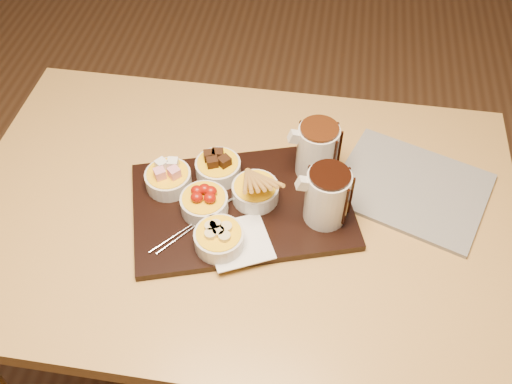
# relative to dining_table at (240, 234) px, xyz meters

# --- Properties ---
(ground) EXTENTS (5.00, 5.00, 0.00)m
(ground) POSITION_rel_dining_table_xyz_m (0.00, 0.00, -0.65)
(ground) COLOR brown
(ground) RESTS_ON ground
(dining_table) EXTENTS (1.20, 0.80, 0.75)m
(dining_table) POSITION_rel_dining_table_xyz_m (0.00, 0.00, 0.00)
(dining_table) COLOR #C09247
(dining_table) RESTS_ON ground
(serving_board) EXTENTS (0.53, 0.43, 0.02)m
(serving_board) POSITION_rel_dining_table_xyz_m (0.01, -0.00, 0.11)
(serving_board) COLOR black
(serving_board) RESTS_ON dining_table
(napkin) EXTENTS (0.16, 0.16, 0.00)m
(napkin) POSITION_rel_dining_table_xyz_m (0.02, -0.10, 0.12)
(napkin) COLOR white
(napkin) RESTS_ON serving_board
(bowl_marshmallows) EXTENTS (0.10, 0.10, 0.04)m
(bowl_marshmallows) POSITION_rel_dining_table_xyz_m (-0.16, 0.02, 0.14)
(bowl_marshmallows) COLOR beige
(bowl_marshmallows) RESTS_ON serving_board
(bowl_cake) EXTENTS (0.10, 0.10, 0.04)m
(bowl_cake) POSITION_rel_dining_table_xyz_m (-0.06, 0.07, 0.14)
(bowl_cake) COLOR beige
(bowl_cake) RESTS_ON serving_board
(bowl_strawberries) EXTENTS (0.10, 0.10, 0.04)m
(bowl_strawberries) POSITION_rel_dining_table_xyz_m (-0.07, -0.03, 0.14)
(bowl_strawberries) COLOR beige
(bowl_strawberries) RESTS_ON serving_board
(bowl_biscotti) EXTENTS (0.10, 0.10, 0.04)m
(bowl_biscotti) POSITION_rel_dining_table_xyz_m (0.03, 0.02, 0.14)
(bowl_biscotti) COLOR beige
(bowl_biscotti) RESTS_ON serving_board
(bowl_bananas) EXTENTS (0.10, 0.10, 0.04)m
(bowl_bananas) POSITION_rel_dining_table_xyz_m (-0.02, -0.12, 0.14)
(bowl_bananas) COLOR beige
(bowl_bananas) RESTS_ON serving_board
(pitcher_dark_chocolate) EXTENTS (0.11, 0.11, 0.12)m
(pitcher_dark_chocolate) POSITION_rel_dining_table_xyz_m (0.18, -0.01, 0.18)
(pitcher_dark_chocolate) COLOR silver
(pitcher_dark_chocolate) RESTS_ON serving_board
(pitcher_milk_chocolate) EXTENTS (0.11, 0.11, 0.12)m
(pitcher_milk_chocolate) POSITION_rel_dining_table_xyz_m (0.15, 0.12, 0.18)
(pitcher_milk_chocolate) COLOR silver
(pitcher_milk_chocolate) RESTS_ON serving_board
(fondue_skewers) EXTENTS (0.22, 0.19, 0.01)m
(fondue_skewers) POSITION_rel_dining_table_xyz_m (-0.07, -0.06, 0.12)
(fondue_skewers) COLOR silver
(fondue_skewers) RESTS_ON serving_board
(newspaper) EXTENTS (0.38, 0.34, 0.01)m
(newspaper) POSITION_rel_dining_table_xyz_m (0.37, 0.11, 0.10)
(newspaper) COLOR beige
(newspaper) RESTS_ON dining_table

